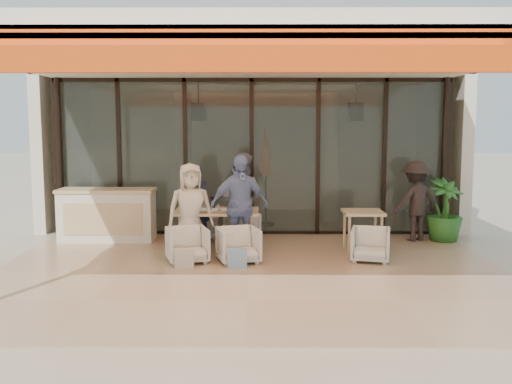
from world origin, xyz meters
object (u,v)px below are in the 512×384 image
(side_chair, at_px, (371,243))
(side_table, at_px, (363,217))
(diner_cream, at_px, (191,210))
(potted_palm, at_px, (444,210))
(diner_navy, at_px, (196,205))
(diner_periwinkle, at_px, (239,206))
(standing_woman, at_px, (415,201))
(dining_table, at_px, (217,213))
(chair_far_left, at_px, (199,223))
(chair_near_right, at_px, (238,244))
(chair_far_right, at_px, (242,224))
(host_counter, at_px, (107,215))
(diner_grey, at_px, (241,199))
(chair_near_left, at_px, (187,243))

(side_chair, bearing_deg, side_table, 103.31)
(side_table, bearing_deg, diner_cream, -173.42)
(diner_cream, distance_m, potted_palm, 4.92)
(diner_navy, xyz_separation_m, side_table, (3.04, -0.55, -0.13))
(diner_periwinkle, height_order, standing_woman, diner_periwinkle)
(dining_table, relative_size, side_table, 2.01)
(dining_table, bearing_deg, side_table, -2.30)
(chair_far_left, xyz_separation_m, chair_near_right, (0.84, -1.90, 0.00))
(side_chair, bearing_deg, chair_far_right, 154.00)
(dining_table, height_order, diner_navy, diner_navy)
(diner_periwinkle, xyz_separation_m, potted_palm, (3.93, 1.21, -0.26))
(potted_palm, bearing_deg, chair_near_right, -156.44)
(side_table, relative_size, side_chair, 1.17)
(chair_far_right, height_order, side_chair, side_chair)
(diner_periwinkle, bearing_deg, dining_table, 112.14)
(host_counter, bearing_deg, diner_periwinkle, -24.57)
(dining_table, height_order, potted_palm, potted_palm)
(dining_table, xyz_separation_m, diner_navy, (-0.41, 0.44, 0.08))
(diner_navy, bearing_deg, diner_grey, -169.18)
(host_counter, relative_size, potted_palm, 1.49)
(diner_navy, height_order, side_table, diner_navy)
(chair_near_left, xyz_separation_m, diner_cream, (0.00, 0.50, 0.48))
(chair_far_left, height_order, chair_near_left, chair_near_left)
(side_table, relative_size, potted_palm, 0.60)
(chair_far_left, relative_size, side_chair, 1.03)
(diner_navy, distance_m, diner_grey, 0.85)
(chair_near_left, bearing_deg, side_chair, -15.26)
(dining_table, height_order, chair_far_left, dining_table)
(diner_navy, height_order, diner_grey, diner_grey)
(diner_grey, distance_m, diner_cream, 1.23)
(diner_cream, xyz_separation_m, diner_periwinkle, (0.84, 0.00, 0.07))
(side_chair, relative_size, standing_woman, 0.40)
(chair_far_right, height_order, diner_periwinkle, diner_periwinkle)
(chair_far_right, height_order, diner_navy, diner_navy)
(diner_cream, bearing_deg, standing_woman, 1.07)
(dining_table, relative_size, chair_near_left, 2.27)
(chair_near_right, xyz_separation_m, diner_navy, (-0.84, 1.40, 0.44))
(chair_far_right, bearing_deg, chair_near_right, 72.01)
(host_counter, distance_m, diner_navy, 1.81)
(diner_grey, bearing_deg, chair_near_right, 110.24)
(side_table, xyz_separation_m, standing_woman, (1.18, 0.90, 0.15))
(standing_woman, bearing_deg, chair_far_left, -25.61)
(chair_far_left, xyz_separation_m, diner_grey, (0.84, -0.50, 0.55))
(diner_grey, bearing_deg, chair_near_left, 79.27)
(chair_far_left, height_order, diner_periwinkle, diner_periwinkle)
(diner_cream, bearing_deg, side_table, -8.90)
(dining_table, height_order, standing_woman, standing_woman)
(diner_navy, bearing_deg, chair_near_left, 100.82)
(host_counter, height_order, diner_navy, diner_navy)
(side_table, xyz_separation_m, side_chair, (0.00, -0.75, -0.32))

